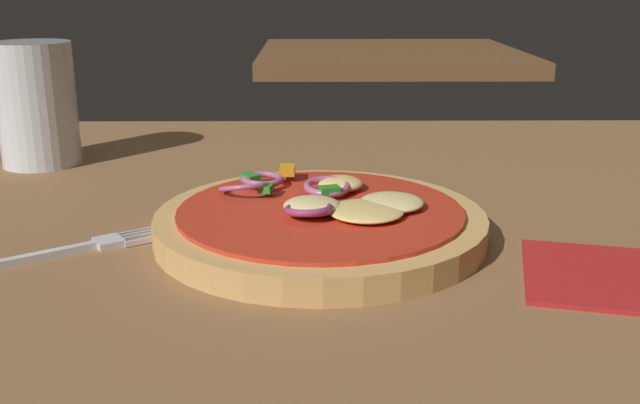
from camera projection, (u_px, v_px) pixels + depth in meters
name	position (u px, v px, depth m)	size (l,w,h in m)	color
dining_table	(357.00, 266.00, 0.51)	(1.34, 0.87, 0.04)	brown
pizza	(321.00, 222.00, 0.51)	(0.23, 0.23, 0.03)	tan
fork	(68.00, 251.00, 0.49)	(0.14, 0.10, 0.01)	silver
beer_glass	(37.00, 107.00, 0.70)	(0.07, 0.07, 0.12)	silver
napkin	(639.00, 279.00, 0.44)	(0.16, 0.13, 0.00)	#B21E1E
background_table	(389.00, 57.00, 1.80)	(0.63, 0.60, 0.04)	brown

